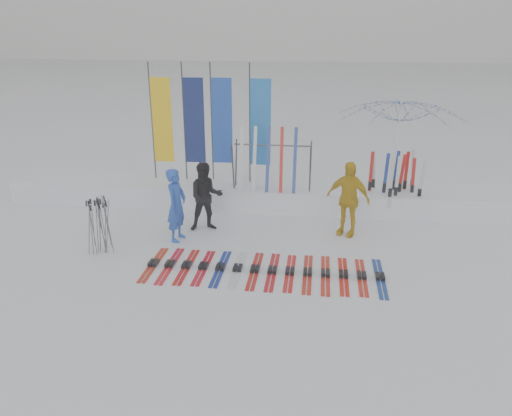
# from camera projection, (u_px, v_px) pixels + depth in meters

# --- Properties ---
(ground) EXTENTS (120.00, 120.00, 0.00)m
(ground) POSITION_uv_depth(u_px,v_px,m) (235.00, 284.00, 9.64)
(ground) COLOR white
(ground) RESTS_ON ground
(snow_bank) EXTENTS (14.00, 1.60, 0.60)m
(snow_bank) POSITION_uv_depth(u_px,v_px,m) (263.00, 194.00, 13.81)
(snow_bank) COLOR white
(snow_bank) RESTS_ON ground
(person_blue) EXTENTS (0.50, 0.68, 1.71)m
(person_blue) POSITION_uv_depth(u_px,v_px,m) (177.00, 205.00, 11.35)
(person_blue) COLOR blue
(person_blue) RESTS_ON ground
(person_black) EXTENTS (0.98, 0.86, 1.68)m
(person_black) POSITION_uv_depth(u_px,v_px,m) (206.00, 197.00, 11.94)
(person_black) COLOR black
(person_black) RESTS_ON ground
(person_yellow) EXTENTS (1.14, 0.82, 1.79)m
(person_yellow) POSITION_uv_depth(u_px,v_px,m) (348.00, 199.00, 11.65)
(person_yellow) COLOR gold
(person_yellow) RESTS_ON ground
(tent_canopy) EXTENTS (3.60, 3.66, 2.99)m
(tent_canopy) POSITION_uv_depth(u_px,v_px,m) (397.00, 152.00, 13.39)
(tent_canopy) COLOR white
(tent_canopy) RESTS_ON ground
(ski_row) EXTENTS (4.80, 1.69, 0.07)m
(ski_row) POSITION_uv_depth(u_px,v_px,m) (264.00, 270.00, 10.13)
(ski_row) COLOR #AC1E0D
(ski_row) RESTS_ON ground
(pole_cluster) EXTENTS (0.63, 0.53, 1.26)m
(pole_cluster) POSITION_uv_depth(u_px,v_px,m) (100.00, 226.00, 10.86)
(pole_cluster) COLOR #595B60
(pole_cluster) RESTS_ON ground
(feather_flags) EXTENTS (3.29, 0.12, 3.20)m
(feather_flags) POSITION_uv_depth(u_px,v_px,m) (208.00, 122.00, 13.49)
(feather_flags) COLOR #383A3F
(feather_flags) RESTS_ON ground
(ski_rack) EXTENTS (2.04, 0.80, 1.23)m
(ski_rack) POSITION_uv_depth(u_px,v_px,m) (272.00, 160.00, 13.03)
(ski_rack) COLOR #383A3F
(ski_rack) RESTS_ON ground
(upright_skis) EXTENTS (1.31, 1.05, 1.69)m
(upright_skis) POSITION_uv_depth(u_px,v_px,m) (396.00, 184.00, 12.96)
(upright_skis) COLOR silver
(upright_skis) RESTS_ON ground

